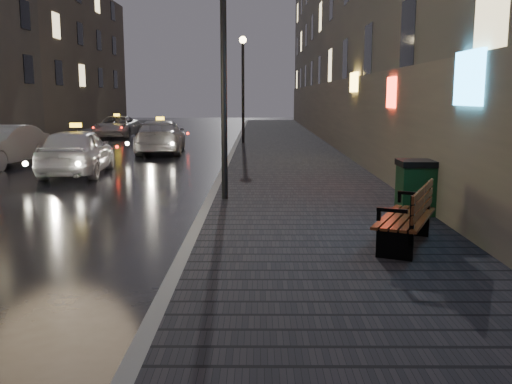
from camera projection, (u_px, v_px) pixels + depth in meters
ground at (56, 292)px, 7.40m from camera, size 120.00×120.00×0.00m
sidewalk at (284, 146)px, 28.07m from camera, size 4.60×58.00×0.15m
curb at (236, 146)px, 28.09m from camera, size 0.20×58.00×0.15m
sidewalk_far at (29, 146)px, 28.13m from camera, size 2.40×58.00×0.15m
curb_far at (56, 146)px, 28.12m from camera, size 0.20×58.00×0.15m
building_near at (341, 21)px, 30.93m from camera, size 1.80×50.00×13.00m
building_far_c at (55, 58)px, 45.00m from camera, size 6.00×22.00×11.00m
lamp_near at (224, 52)px, 12.72m from camera, size 0.36×0.36×5.28m
lamp_far at (243, 76)px, 28.50m from camera, size 0.36×0.36×5.28m
bench at (410, 216)px, 8.96m from camera, size 1.39×2.02×0.98m
trash_bin at (416, 187)px, 11.46m from camera, size 0.72×0.72×1.09m
taxi_near at (77, 151)px, 18.29m from camera, size 2.13×4.59×1.52m
car_left_mid at (1, 146)px, 20.41m from camera, size 2.04×4.60×1.47m
taxi_mid at (161, 136)px, 25.37m from camera, size 2.46×5.18×1.46m
taxi_far at (117, 126)px, 35.23m from camera, size 2.15×4.65×1.29m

